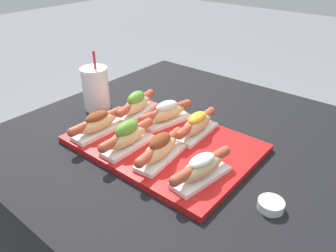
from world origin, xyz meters
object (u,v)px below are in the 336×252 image
hot_dog_1 (127,136)px  sauce_bowl (271,205)px  serving_tray (164,143)px  hot_dog_5 (166,113)px  hot_dog_6 (196,125)px  hot_dog_0 (97,123)px  hot_dog_4 (136,104)px  drink_cup (96,89)px  hot_dog_2 (160,148)px  hot_dog_3 (201,168)px

hot_dog_1 → sauce_bowl: hot_dog_1 is taller
serving_tray → sauce_bowl: 0.35m
hot_dog_5 → serving_tray: bearing=-54.1°
serving_tray → hot_dog_6: hot_dog_6 is taller
hot_dog_0 → hot_dog_4: size_ratio=1.01×
drink_cup → hot_dog_0: bearing=-39.0°
hot_dog_2 → hot_dog_4: (-0.23, 0.15, 0.00)m
hot_dog_6 → sauce_bowl: 0.33m
hot_dog_2 → hot_dog_4: size_ratio=1.01×
hot_dog_3 → drink_cup: drink_cup is taller
hot_dog_0 → sauce_bowl: bearing=4.8°
hot_dog_3 → hot_dog_4: (-0.36, 0.15, 0.00)m
hot_dog_6 → drink_cup: bearing=-172.7°
hot_dog_6 → drink_cup: drink_cup is taller
drink_cup → sauce_bowl: bearing=-6.9°
hot_dog_1 → hot_dog_3: (0.24, 0.01, -0.00)m
hot_dog_4 → drink_cup: 0.16m
serving_tray → sauce_bowl: size_ratio=8.72×
hot_dog_6 → hot_dog_5: bearing=-179.8°
hot_dog_2 → hot_dog_6: (-0.00, 0.16, -0.00)m
hot_dog_3 → sauce_bowl: size_ratio=3.45×
hot_dog_4 → sauce_bowl: bearing=-12.6°
serving_tray → hot_dog_4: 0.20m
hot_dog_1 → hot_dog_6: hot_dog_1 is taller
hot_dog_0 → hot_dog_3: 0.36m
serving_tray → drink_cup: size_ratio=2.42×
hot_dog_2 → hot_dog_4: bearing=147.2°
hot_dog_6 → hot_dog_2: bearing=-89.7°
hot_dog_5 → hot_dog_0: bearing=-123.2°
serving_tray → hot_dog_4: (-0.18, 0.07, 0.04)m
hot_dog_1 → hot_dog_0: bearing=-179.4°
hot_dog_1 → hot_dog_5: bearing=92.6°
hot_dog_1 → hot_dog_4: (-0.12, 0.16, -0.00)m
hot_dog_0 → hot_dog_5: size_ratio=1.02×
hot_dog_0 → drink_cup: drink_cup is taller
hot_dog_5 → hot_dog_1: bearing=-87.4°
hot_dog_3 → hot_dog_5: bearing=146.3°
serving_tray → hot_dog_2: (0.05, -0.08, 0.04)m
serving_tray → hot_dog_6: size_ratio=2.51×
hot_dog_2 → hot_dog_3: hot_dog_2 is taller
serving_tray → drink_cup: bearing=173.5°
hot_dog_6 → serving_tray: bearing=-120.2°
hot_dog_4 → sauce_bowl: (0.52, -0.12, -0.04)m
sauce_bowl → drink_cup: drink_cup is taller
hot_dog_0 → hot_dog_2: size_ratio=1.00×
serving_tray → hot_dog_3: 0.20m
hot_dog_0 → sauce_bowl: size_ratio=3.48×
hot_dog_5 → drink_cup: (-0.27, -0.05, 0.02)m
hot_dog_4 → hot_dog_3: bearing=-22.4°
hot_dog_1 → sauce_bowl: bearing=6.1°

